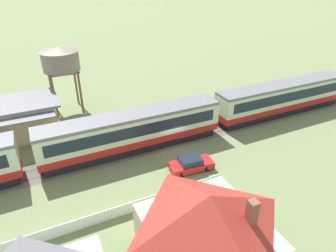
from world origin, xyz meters
name	(u,v)px	position (x,y,z in m)	size (l,w,h in m)	color
ground_plane	(170,144)	(0.00, 0.00, 0.00)	(600.00, 600.00, 0.00)	#707F51
passenger_train	(135,129)	(-3.67, 0.83, 2.34)	(60.63, 3.00, 4.23)	#AD1E19
railway_track	(157,143)	(-1.29, 0.83, 0.01)	(129.44, 3.60, 0.04)	#665B51
water_tower	(60,60)	(-8.62, 13.96, 6.93)	(4.82, 4.82, 8.55)	brown
cottage_red_roof_2	(207,230)	(-4.44, -14.32, 3.01)	(7.66, 8.01, 5.79)	beige
picket_fence_front	(2,249)	(-16.56, -7.90, 0.53)	(35.32, 0.06, 1.05)	white
parked_car_red	(191,164)	(-0.20, -4.99, 0.64)	(4.35, 2.18, 1.36)	red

